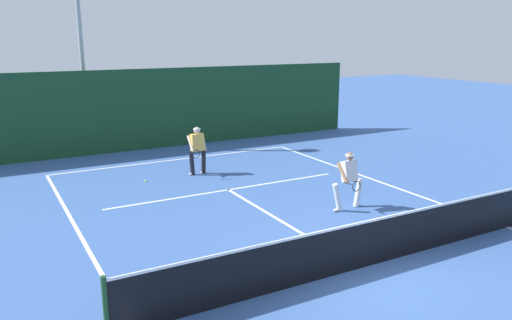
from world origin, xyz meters
The scene contains 12 objects.
ground_plane centered at (0.00, 0.00, 0.00)m, with size 80.00×80.00×0.00m, color #385B9A.
court_line_baseline_far centered at (0.00, 10.91, 0.00)m, with size 9.61×0.10×0.01m, color white.
court_line_sideline_right centered at (4.80, 0.00, 0.00)m, with size 0.10×21.82×0.01m, color white.
court_line_service centered at (0.00, 6.32, 0.00)m, with size 7.83×0.10×0.01m, color white.
court_line_centre centered at (0.00, 3.20, 0.00)m, with size 0.10×6.40×0.01m, color white.
tennis_net centered at (0.00, 0.00, 0.53)m, with size 10.53×0.09×1.09m.
player_near centered at (2.13, 3.07, 0.89)m, with size 1.12×0.85×1.63m.
player_far centered at (-0.13, 8.50, 0.93)m, with size 0.79×0.85×1.68m.
tennis_ball centered at (-2.77, 1.89, 0.03)m, with size 0.07×0.07×0.07m, color #D1E033.
tennis_ball_extra centered at (-2.03, 8.45, 0.03)m, with size 0.07×0.07×0.07m, color #D1E033.
back_fence_windscreen centered at (0.00, 13.36, 1.70)m, with size 19.49×0.12×3.40m, color #184023.
light_pole centered at (-2.69, 14.30, 5.02)m, with size 0.55×0.44×8.30m.
Camera 1 is at (-6.62, -7.46, 4.73)m, focal length 35.47 mm.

